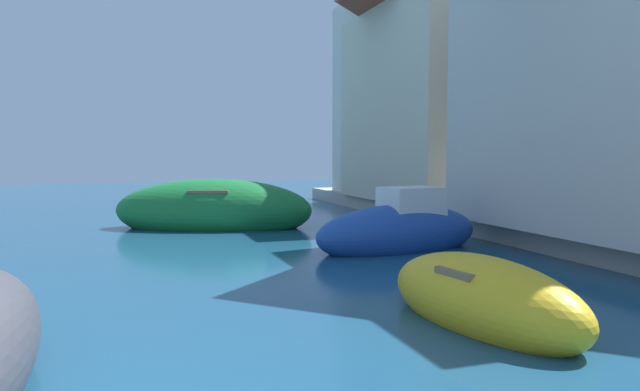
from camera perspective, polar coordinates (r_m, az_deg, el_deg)
name	(u,v)px	position (r m, az deg, el deg)	size (l,w,h in m)	color
moored_boat_0	(214,210)	(16.79, -10.30, -1.44)	(5.90, 3.75, 1.80)	#197233
moored_boat_2	(482,300)	(7.59, 15.48, -9.74)	(1.69, 3.32, 1.10)	gold
moored_boat_3	(400,230)	(12.98, 7.81, -3.39)	(4.24, 2.07, 1.65)	#1E479E
waterfront_building_annex	(460,88)	(21.53, 13.50, 10.13)	(6.74, 7.44, 7.69)	beige
waterfront_building_far	(425,82)	(23.81, 10.19, 10.82)	(5.77, 6.86, 8.71)	silver
quayside_tree	(475,112)	(20.29, 14.88, 7.83)	(2.35, 2.35, 4.16)	brown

